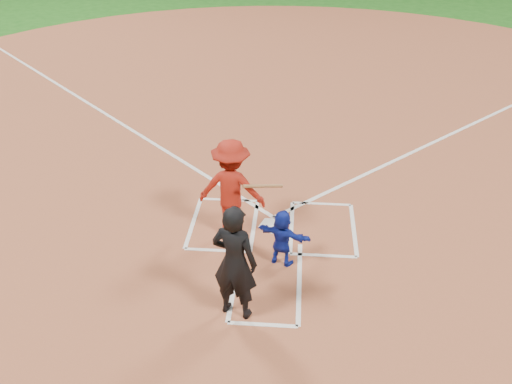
# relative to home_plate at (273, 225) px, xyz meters

# --- Properties ---
(ground) EXTENTS (120.00, 120.00, 0.00)m
(ground) POSITION_rel_home_plate_xyz_m (0.00, 0.00, -0.02)
(ground) COLOR #1A5816
(ground) RESTS_ON ground
(home_plate_dirt) EXTENTS (28.00, 28.00, 0.01)m
(home_plate_dirt) POSITION_rel_home_plate_xyz_m (0.00, 6.00, -0.01)
(home_plate_dirt) COLOR #984D31
(home_plate_dirt) RESTS_ON ground
(home_plate) EXTENTS (0.60, 0.60, 0.02)m
(home_plate) POSITION_rel_home_plate_xyz_m (0.00, 0.00, 0.00)
(home_plate) COLOR white
(home_plate) RESTS_ON home_plate_dirt
(catcher) EXTENTS (1.04, 0.65, 1.07)m
(catcher) POSITION_rel_home_plate_xyz_m (0.22, -1.18, 0.53)
(catcher) COLOR #1425A2
(catcher) RESTS_ON home_plate_dirt
(umpire) EXTENTS (0.82, 0.66, 1.98)m
(umpire) POSITION_rel_home_plate_xyz_m (-0.45, -2.54, 0.98)
(umpire) COLOR black
(umpire) RESTS_ON home_plate_dirt
(chalk_markings) EXTENTS (28.35, 17.32, 0.01)m
(chalk_markings) POSITION_rel_home_plate_xyz_m (0.00, 5.29, -0.01)
(chalk_markings) COLOR white
(chalk_markings) RESTS_ON home_plate_dirt
(batter_at_plate) EXTENTS (1.63, 0.84, 1.95)m
(batter_at_plate) POSITION_rel_home_plate_xyz_m (-0.77, -0.29, 0.97)
(batter_at_plate) COLOR #A21E12
(batter_at_plate) RESTS_ON home_plate_dirt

